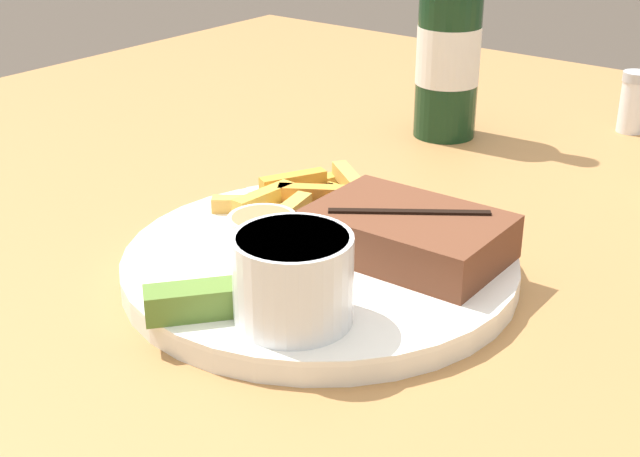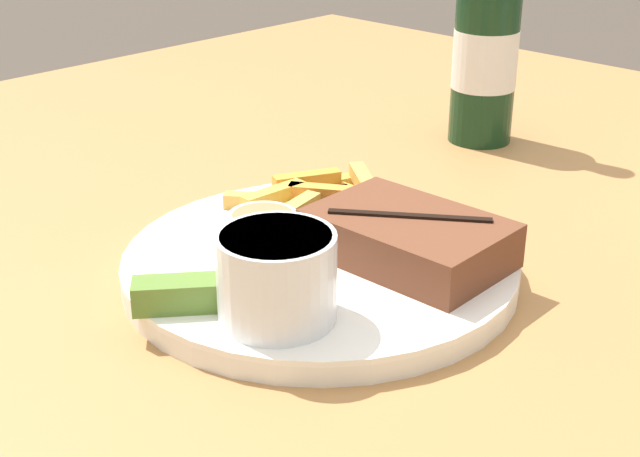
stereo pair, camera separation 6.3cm
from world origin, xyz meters
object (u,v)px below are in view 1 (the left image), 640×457
coleslaw_cup (293,274)px  dinner_plate (320,265)px  beer_bottle (448,51)px  steak_portion (408,234)px  fork_utensil (280,214)px  dipping_sauce_cup (263,234)px  pickle_spear (196,301)px  salt_shaker (633,102)px

coleslaw_cup → dinner_plate: bearing=117.9°
beer_bottle → steak_portion: bearing=-64.0°
fork_utensil → beer_bottle: (-0.03, 0.30, 0.07)m
coleslaw_cup → dipping_sauce_cup: (-0.07, 0.06, -0.02)m
dipping_sauce_cup → beer_bottle: bearing=100.2°
coleslaw_cup → dipping_sauce_cup: 0.09m
pickle_spear → coleslaw_cup: bearing=32.5°
coleslaw_cup → beer_bottle: beer_bottle is taller
dipping_sauce_cup → pickle_spear: bearing=-75.8°
coleslaw_cup → pickle_spear: coleslaw_cup is taller
coleslaw_cup → pickle_spear: size_ratio=1.17×
coleslaw_cup → beer_bottle: bearing=108.4°
fork_utensil → dipping_sauce_cup: bearing=-32.3°
steak_portion → fork_utensil: bearing=-178.3°
dinner_plate → fork_utensil: bearing=152.7°
dinner_plate → coleslaw_cup: 0.10m
steak_portion → dinner_plate: bearing=-143.1°
dinner_plate → steak_portion: steak_portion is taller
dinner_plate → pickle_spear: pickle_spear is taller
steak_portion → coleslaw_cup: (-0.01, -0.12, 0.02)m
fork_utensil → salt_shaker: salt_shaker is taller
fork_utensil → dinner_plate: bearing=0.0°
dipping_sauce_cup → salt_shaker: (0.09, 0.50, -0.00)m
pickle_spear → fork_utensil: (-0.06, 0.15, -0.01)m
steak_portion → pickle_spear: 0.17m
fork_utensil → salt_shaker: bearing=101.7°
dipping_sauce_cup → beer_bottle: 0.37m
pickle_spear → steak_portion: bearing=69.5°
dinner_plate → fork_utensil: (-0.07, 0.03, 0.01)m
steak_portion → coleslaw_cup: 0.12m
steak_portion → beer_bottle: (-0.15, 0.30, 0.06)m
dinner_plate → fork_utensil: fork_utensil is taller
coleslaw_cup → dipping_sauce_cup: size_ratio=1.50×
dipping_sauce_cup → fork_utensil: size_ratio=0.40×
coleslaw_cup → fork_utensil: coleslaw_cup is taller
steak_portion → salt_shaker: bearing=89.3°
pickle_spear → dinner_plate: bearing=86.4°
dipping_sauce_cup → fork_utensil: dipping_sauce_cup is taller
beer_bottle → salt_shaker: (0.15, 0.13, -0.06)m
steak_portion → dipping_sauce_cup: 0.10m
fork_utensil → coleslaw_cup: bearing=-19.6°
pickle_spear → salt_shaker: bearing=83.9°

